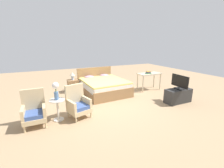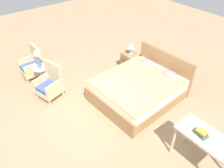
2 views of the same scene
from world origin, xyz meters
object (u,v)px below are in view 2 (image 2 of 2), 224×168
object	(u,v)px
armchair_by_window_left	(33,65)
side_table	(42,74)
armchair_by_window_right	(50,84)
table_lamp	(131,47)
bed	(140,88)
vanity_desk	(206,141)
book_stack	(201,133)
nightstand	(130,61)
flower_vase	(38,57)

from	to	relation	value
armchair_by_window_left	side_table	size ratio (longest dim) A/B	1.55
armchair_by_window_right	table_lamp	world-z (taller)	armchair_by_window_right
bed	vanity_desk	world-z (taller)	bed
armchair_by_window_right	book_stack	distance (m)	3.60
side_table	book_stack	xyz separation A→B (m)	(3.91, 1.17, 0.44)
nightstand	vanity_desk	size ratio (longest dim) A/B	0.51
nightstand	book_stack	distance (m)	3.33
flower_vase	vanity_desk	world-z (taller)	flower_vase
armchair_by_window_right	nightstand	distance (m)	2.42
armchair_by_window_left	armchair_by_window_right	bearing A→B (deg)	-0.12
side_table	table_lamp	distance (m)	2.56
bed	book_stack	bearing A→B (deg)	-14.72
bed	book_stack	size ratio (longest dim) A/B	8.70
armchair_by_window_left	book_stack	world-z (taller)	armchair_by_window_left
table_lamp	vanity_desk	size ratio (longest dim) A/B	0.32
armchair_by_window_right	nightstand	size ratio (longest dim) A/B	1.75
nightstand	table_lamp	world-z (taller)	table_lamp
side_table	armchair_by_window_left	bearing A→B (deg)	-178.44
nightstand	armchair_by_window_right	bearing A→B (deg)	-97.40
book_stack	flower_vase	bearing A→B (deg)	-163.29
table_lamp	armchair_by_window_right	bearing A→B (deg)	-97.40
armchair_by_window_left	book_stack	xyz separation A→B (m)	(4.47, 1.19, 0.43)
bed	armchair_by_window_right	bearing A→B (deg)	-130.09
nightstand	bed	bearing A→B (deg)	-31.88
flower_vase	armchair_by_window_left	bearing A→B (deg)	-178.44
armchair_by_window_right	nightstand	world-z (taller)	armchair_by_window_right
bed	nightstand	distance (m)	1.32
side_table	flower_vase	world-z (taller)	flower_vase
book_stack	table_lamp	bearing A→B (deg)	158.46
armchair_by_window_left	vanity_desk	xyz separation A→B (m)	(4.58, 1.25, 0.27)
vanity_desk	armchair_by_window_right	bearing A→B (deg)	-160.19
flower_vase	table_lamp	world-z (taller)	flower_vase
armchair_by_window_left	table_lamp	bearing A→B (deg)	59.38
armchair_by_window_right	book_stack	size ratio (longest dim) A/B	3.78
armchair_by_window_left	side_table	xyz separation A→B (m)	(0.56, 0.02, -0.00)
armchair_by_window_right	side_table	xyz separation A→B (m)	(-0.55, 0.02, -0.00)
book_stack	bed	bearing A→B (deg)	165.28
flower_vase	vanity_desk	distance (m)	4.21
nightstand	vanity_desk	distance (m)	3.38
nightstand	vanity_desk	xyz separation A→B (m)	(3.16, -1.15, 0.38)
armchair_by_window_right	book_stack	world-z (taller)	armchair_by_window_right
side_table	vanity_desk	world-z (taller)	vanity_desk
armchair_by_window_right	side_table	distance (m)	0.55
bed	armchair_by_window_right	distance (m)	2.22
side_table	table_lamp	size ratio (longest dim) A/B	1.79
armchair_by_window_left	flower_vase	world-z (taller)	flower_vase
armchair_by_window_left	flower_vase	size ratio (longest dim) A/B	1.93
vanity_desk	bed	bearing A→B (deg)	167.54
armchair_by_window_right	vanity_desk	xyz separation A→B (m)	(3.47, 1.25, 0.27)
armchair_by_window_left	vanity_desk	size ratio (longest dim) A/B	0.88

